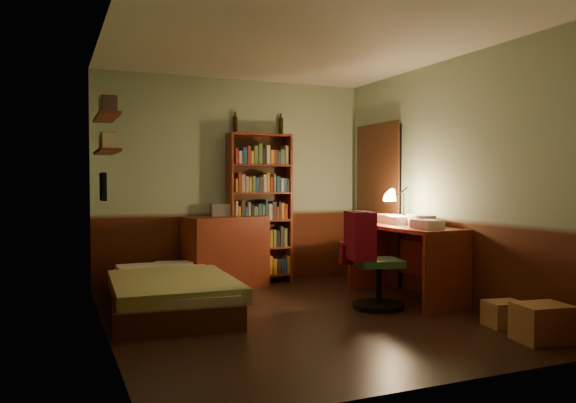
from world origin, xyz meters
name	(u,v)px	position (x,y,z in m)	size (l,w,h in m)	color
floor	(298,318)	(0.00, 0.00, -0.01)	(3.50, 4.00, 0.02)	black
ceiling	(298,42)	(0.00, 0.00, 2.61)	(3.50, 4.00, 0.02)	silver
wall_back	(234,181)	(0.00, 2.01, 1.30)	(3.50, 0.02, 2.60)	#92A887
wall_left	(104,181)	(-1.76, 0.00, 1.30)	(0.02, 4.00, 2.60)	#92A887
wall_right	(448,181)	(1.76, 0.00, 1.30)	(0.02, 4.00, 2.60)	#92A887
wall_front	(430,181)	(0.00, -2.01, 1.30)	(3.50, 0.02, 2.60)	#92A887
doorway	(379,205)	(1.72, 1.30, 1.00)	(0.06, 0.90, 2.00)	black
door_trim	(377,205)	(1.69, 1.30, 1.00)	(0.02, 0.98, 2.08)	#391D0F
bed	(169,280)	(-1.08, 0.76, 0.30)	(1.09, 2.04, 0.60)	olive
dresser	(226,252)	(-0.19, 1.76, 0.43)	(0.98, 0.49, 0.87)	maroon
mini_stereo	(223,210)	(-0.19, 1.89, 0.95)	(0.28, 0.22, 0.15)	#B2B2B7
bookshelf	(260,209)	(0.29, 1.85, 0.95)	(0.82, 0.25, 1.91)	maroon
bottle_left	(235,125)	(0.00, 1.96, 2.01)	(0.06, 0.06, 0.21)	black
bottle_right	(281,127)	(0.62, 1.96, 2.02)	(0.06, 0.06, 0.23)	black
desk	(404,262)	(1.44, 0.33, 0.41)	(0.63, 1.52, 0.81)	maroon
paper_stack	(421,220)	(1.56, 0.20, 0.87)	(0.22, 0.30, 0.12)	silver
desk_lamp	(404,201)	(1.60, 0.59, 1.07)	(0.15, 0.15, 0.51)	black
office_chair	(379,258)	(0.91, 0.02, 0.52)	(0.52, 0.45, 1.03)	#2E6033
red_jacket	(369,184)	(0.66, -0.21, 1.27)	(0.23, 0.41, 0.49)	maroon
wall_shelf_lower	(107,152)	(-1.64, 1.10, 1.60)	(0.20, 0.90, 0.03)	maroon
wall_shelf_upper	(106,117)	(-1.64, 1.10, 1.95)	(0.20, 0.90, 0.03)	maroon
framed_picture	(103,187)	(-1.72, 0.60, 1.25)	(0.04, 0.32, 0.26)	black
cardboard_box_a	(542,323)	(1.48, -1.53, 0.15)	(0.41, 0.33, 0.31)	#A07140
cardboard_box_b	(504,314)	(1.56, -1.04, 0.11)	(0.32, 0.26, 0.22)	#A07140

